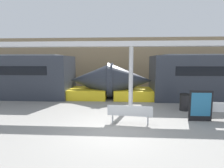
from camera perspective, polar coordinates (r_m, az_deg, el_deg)
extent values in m
plane|color=gray|center=(7.25, -0.19, -14.50)|extent=(60.00, 60.00, 0.00)
cube|color=#9E8460|center=(17.22, 2.07, 6.67)|extent=(56.00, 0.20, 5.00)
cone|color=#2D333D|center=(12.87, 5.83, 1.14)|extent=(3.19, 2.63, 2.63)
cube|color=yellow|center=(13.03, 7.11, -3.10)|extent=(2.87, 2.46, 0.70)
cone|color=#2D333D|center=(13.06, -6.66, 1.22)|extent=(3.19, 2.63, 2.63)
cube|color=yellow|center=(13.26, -7.89, -2.93)|extent=(2.87, 2.46, 0.70)
cube|color=silver|center=(7.65, 5.90, -9.75)|extent=(1.93, 0.63, 0.04)
cube|color=silver|center=(7.40, 5.83, -8.57)|extent=(1.89, 0.23, 0.40)
cylinder|color=silver|center=(7.80, 0.20, -11.20)|extent=(0.07, 0.07, 0.43)
cylinder|color=silver|center=(7.72, 11.61, -11.55)|extent=(0.07, 0.07, 0.43)
cube|color=silver|center=(9.43, 29.72, -7.41)|extent=(1.64, 0.60, 0.04)
cube|color=silver|center=(9.20, 30.24, -6.38)|extent=(1.60, 0.20, 0.40)
cylinder|color=silver|center=(9.29, 25.88, -8.90)|extent=(0.07, 0.07, 0.43)
cylinder|color=black|center=(10.51, 22.56, -5.63)|extent=(0.50, 0.50, 0.88)
cylinder|color=black|center=(10.42, 22.69, -3.11)|extent=(0.53, 0.53, 0.06)
cube|color=black|center=(8.91, 26.94, -6.38)|extent=(1.02, 0.06, 1.41)
cube|color=teal|center=(8.87, 27.06, -5.99)|extent=(0.87, 0.01, 1.07)
cylinder|color=silver|center=(10.12, 6.19, 2.04)|extent=(0.25, 0.25, 3.54)
cube|color=silver|center=(10.13, 6.35, 12.86)|extent=(28.00, 0.60, 0.28)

